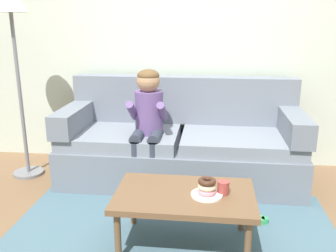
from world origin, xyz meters
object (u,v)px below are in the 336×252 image
object	(u,v)px
couch	(181,145)
person_child	(148,117)
coffee_table	(185,199)
donut	(207,191)
mug	(223,188)
floor_lamp	(11,19)
toy_controller	(254,220)

from	to	relation	value
couch	person_child	xyz separation A→B (m)	(-0.29, -0.21, 0.32)
coffee_table	person_child	size ratio (longest dim) A/B	0.85
donut	mug	distance (m)	0.12
donut	floor_lamp	bearing A→B (deg)	149.33
couch	toy_controller	distance (m)	1.08
couch	person_child	world-z (taller)	person_child
couch	mug	world-z (taller)	couch
person_child	mug	xyz separation A→B (m)	(0.67, -0.93, -0.22)
donut	mug	bearing A→B (deg)	21.35
coffee_table	mug	distance (m)	0.27
couch	mug	size ratio (longest dim) A/B	25.23
couch	coffee_table	world-z (taller)	couch
coffee_table	person_child	world-z (taller)	person_child
toy_controller	mug	bearing A→B (deg)	-132.47
coffee_table	mug	world-z (taller)	mug
coffee_table	donut	distance (m)	0.17
mug	couch	bearing A→B (deg)	108.34
person_child	mug	distance (m)	1.17
mug	toy_controller	bearing A→B (deg)	52.18
donut	floor_lamp	size ratio (longest dim) A/B	0.06
person_child	toy_controller	distance (m)	1.28
couch	floor_lamp	distance (m)	1.96
coffee_table	floor_lamp	world-z (taller)	floor_lamp
mug	floor_lamp	world-z (taller)	floor_lamp
person_child	floor_lamp	distance (m)	1.54
toy_controller	person_child	bearing A→B (deg)	142.74
donut	person_child	bearing A→B (deg)	119.84
mug	person_child	bearing A→B (deg)	125.60
coffee_table	donut	world-z (taller)	donut
coffee_table	toy_controller	xyz separation A→B (m)	(0.52, 0.36, -0.33)
coffee_table	donut	size ratio (longest dim) A/B	7.83
couch	toy_controller	xyz separation A→B (m)	(0.64, -0.81, -0.32)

